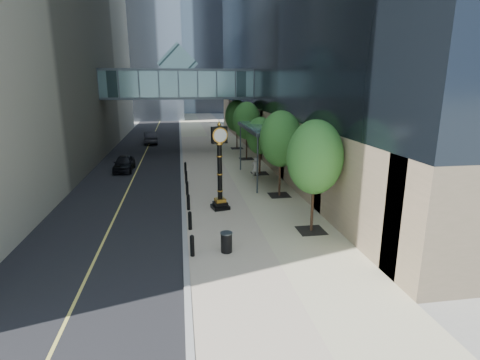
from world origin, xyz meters
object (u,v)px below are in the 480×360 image
car_near (124,163)px  car_far (151,137)px  street_clock (220,173)px  trash_bin (226,243)px  pedestrian (255,168)px

car_near → car_far: (1.22, 15.69, 0.08)m
street_clock → car_far: size_ratio=1.14×
street_clock → trash_bin: bearing=-105.7°
trash_bin → car_near: car_near is taller
street_clock → car_far: (-6.07, 27.50, -1.57)m
street_clock → car_near: bearing=109.6°
street_clock → pedestrian: (3.61, 6.96, -1.40)m
pedestrian → car_far: size_ratio=0.38×
pedestrian → car_near: (-10.91, 4.85, -0.25)m
trash_bin → car_far: 34.14m
trash_bin → pedestrian: pedestrian is taller
car_near → street_clock: bearing=-57.4°
trash_bin → pedestrian: bearing=73.1°
car_near → pedestrian: bearing=-23.1°
car_far → car_near: bearing=79.9°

